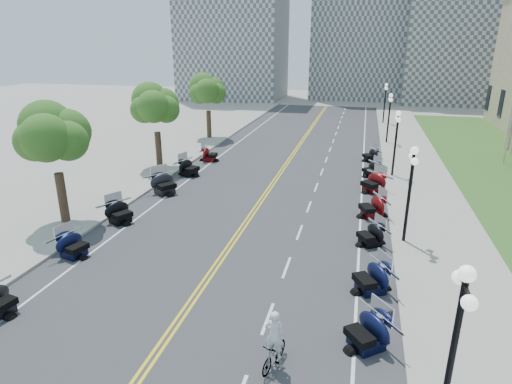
# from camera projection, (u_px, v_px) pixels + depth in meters

# --- Properties ---
(ground) EXTENTS (160.00, 160.00, 0.00)m
(ground) POSITION_uv_depth(u_px,v_px,m) (221.00, 259.00, 20.43)
(ground) COLOR gray
(road) EXTENTS (16.00, 90.00, 0.01)m
(road) POSITION_uv_depth(u_px,v_px,m) (267.00, 193.00, 29.59)
(road) COLOR #333335
(road) RESTS_ON ground
(centerline_yellow_a) EXTENTS (0.12, 90.00, 0.00)m
(centerline_yellow_a) POSITION_uv_depth(u_px,v_px,m) (265.00, 192.00, 29.62)
(centerline_yellow_a) COLOR yellow
(centerline_yellow_a) RESTS_ON road
(centerline_yellow_b) EXTENTS (0.12, 90.00, 0.00)m
(centerline_yellow_b) POSITION_uv_depth(u_px,v_px,m) (268.00, 193.00, 29.56)
(centerline_yellow_b) COLOR yellow
(centerline_yellow_b) RESTS_ON road
(edge_line_north) EXTENTS (0.12, 90.00, 0.00)m
(edge_line_north) POSITION_uv_depth(u_px,v_px,m) (361.00, 200.00, 28.12)
(edge_line_north) COLOR white
(edge_line_north) RESTS_ON road
(edge_line_south) EXTENTS (0.12, 90.00, 0.00)m
(edge_line_south) POSITION_uv_depth(u_px,v_px,m) (181.00, 185.00, 31.06)
(edge_line_south) COLOR white
(edge_line_south) RESTS_ON road
(lane_dash_5) EXTENTS (0.12, 2.00, 0.00)m
(lane_dash_5) POSITION_uv_depth(u_px,v_px,m) (268.00, 318.00, 16.02)
(lane_dash_5) COLOR white
(lane_dash_5) RESTS_ON road
(lane_dash_6) EXTENTS (0.12, 2.00, 0.00)m
(lane_dash_6) POSITION_uv_depth(u_px,v_px,m) (287.00, 267.00, 19.69)
(lane_dash_6) COLOR white
(lane_dash_6) RESTS_ON road
(lane_dash_7) EXTENTS (0.12, 2.00, 0.00)m
(lane_dash_7) POSITION_uv_depth(u_px,v_px,m) (300.00, 232.00, 23.36)
(lane_dash_7) COLOR white
(lane_dash_7) RESTS_ON road
(lane_dash_8) EXTENTS (0.12, 2.00, 0.00)m
(lane_dash_8) POSITION_uv_depth(u_px,v_px,m) (309.00, 207.00, 27.02)
(lane_dash_8) COLOR white
(lane_dash_8) RESTS_ON road
(lane_dash_9) EXTENTS (0.12, 2.00, 0.00)m
(lane_dash_9) POSITION_uv_depth(u_px,v_px,m) (316.00, 187.00, 30.69)
(lane_dash_9) COLOR white
(lane_dash_9) RESTS_ON road
(lane_dash_10) EXTENTS (0.12, 2.00, 0.00)m
(lane_dash_10) POSITION_uv_depth(u_px,v_px,m) (322.00, 172.00, 34.35)
(lane_dash_10) COLOR white
(lane_dash_10) RESTS_ON road
(lane_dash_11) EXTENTS (0.12, 2.00, 0.00)m
(lane_dash_11) POSITION_uv_depth(u_px,v_px,m) (326.00, 160.00, 38.02)
(lane_dash_11) COLOR white
(lane_dash_11) RESTS_ON road
(lane_dash_12) EXTENTS (0.12, 2.00, 0.00)m
(lane_dash_12) POSITION_uv_depth(u_px,v_px,m) (330.00, 149.00, 41.68)
(lane_dash_12) COLOR white
(lane_dash_12) RESTS_ON road
(lane_dash_13) EXTENTS (0.12, 2.00, 0.00)m
(lane_dash_13) POSITION_uv_depth(u_px,v_px,m) (333.00, 141.00, 45.35)
(lane_dash_13) COLOR white
(lane_dash_13) RESTS_ON road
(lane_dash_14) EXTENTS (0.12, 2.00, 0.00)m
(lane_dash_14) POSITION_uv_depth(u_px,v_px,m) (336.00, 134.00, 49.02)
(lane_dash_14) COLOR white
(lane_dash_14) RESTS_ON road
(lane_dash_15) EXTENTS (0.12, 2.00, 0.00)m
(lane_dash_15) POSITION_uv_depth(u_px,v_px,m) (338.00, 127.00, 52.68)
(lane_dash_15) COLOR white
(lane_dash_15) RESTS_ON road
(lane_dash_16) EXTENTS (0.12, 2.00, 0.00)m
(lane_dash_16) POSITION_uv_depth(u_px,v_px,m) (340.00, 122.00, 56.35)
(lane_dash_16) COLOR white
(lane_dash_16) RESTS_ON road
(lane_dash_17) EXTENTS (0.12, 2.00, 0.00)m
(lane_dash_17) POSITION_uv_depth(u_px,v_px,m) (342.00, 117.00, 60.01)
(lane_dash_17) COLOR white
(lane_dash_17) RESTS_ON road
(lane_dash_18) EXTENTS (0.12, 2.00, 0.00)m
(lane_dash_18) POSITION_uv_depth(u_px,v_px,m) (344.00, 113.00, 63.68)
(lane_dash_18) COLOR white
(lane_dash_18) RESTS_ON road
(lane_dash_19) EXTENTS (0.12, 2.00, 0.00)m
(lane_dash_19) POSITION_uv_depth(u_px,v_px,m) (345.00, 109.00, 67.34)
(lane_dash_19) COLOR white
(lane_dash_19) RESTS_ON road
(sidewalk_north) EXTENTS (5.00, 90.00, 0.15)m
(sidewalk_north) POSITION_uv_depth(u_px,v_px,m) (428.00, 205.00, 27.16)
(sidewalk_north) COLOR #9E9991
(sidewalk_north) RESTS_ON ground
(sidewalk_south) EXTENTS (5.00, 90.00, 0.15)m
(sidewalk_south) POSITION_uv_depth(u_px,v_px,m) (130.00, 181.00, 31.98)
(sidewalk_south) COLOR #9E9991
(sidewalk_south) RESTS_ON ground
(lawn) EXTENTS (9.00, 60.00, 0.10)m
(lawn) POSITION_uv_depth(u_px,v_px,m) (511.00, 177.00, 32.89)
(lawn) COLOR #356023
(lawn) RESTS_ON ground
(distant_block_a) EXTENTS (18.00, 14.00, 26.00)m
(distant_block_a) POSITION_uv_depth(u_px,v_px,m) (233.00, 25.00, 77.11)
(distant_block_a) COLOR gray
(distant_block_a) RESTS_ON ground
(distant_block_b) EXTENTS (16.00, 12.00, 30.00)m
(distant_block_b) POSITION_uv_depth(u_px,v_px,m) (360.00, 13.00, 76.91)
(distant_block_b) COLOR gray
(distant_block_b) RESTS_ON ground
(distant_block_c) EXTENTS (20.00, 14.00, 22.00)m
(distant_block_c) POSITION_uv_depth(u_px,v_px,m) (468.00, 36.00, 71.34)
(distant_block_c) COLOR gray
(distant_block_c) RESTS_ON ground
(street_lamp_1) EXTENTS (0.50, 1.20, 4.90)m
(street_lamp_1) POSITION_uv_depth(u_px,v_px,m) (452.00, 358.00, 10.27)
(street_lamp_1) COLOR black
(street_lamp_1) RESTS_ON sidewalk_north
(street_lamp_2) EXTENTS (0.50, 1.20, 4.90)m
(street_lamp_2) POSITION_uv_depth(u_px,v_px,m) (409.00, 196.00, 21.27)
(street_lamp_2) COLOR black
(street_lamp_2) RESTS_ON sidewalk_north
(street_lamp_3) EXTENTS (0.50, 1.20, 4.90)m
(street_lamp_3) POSITION_uv_depth(u_px,v_px,m) (395.00, 144.00, 32.27)
(street_lamp_3) COLOR black
(street_lamp_3) RESTS_ON sidewalk_north
(street_lamp_4) EXTENTS (0.50, 1.20, 4.90)m
(street_lamp_4) POSITION_uv_depth(u_px,v_px,m) (389.00, 119.00, 43.26)
(street_lamp_4) COLOR black
(street_lamp_4) RESTS_ON sidewalk_north
(street_lamp_5) EXTENTS (0.50, 1.20, 4.90)m
(street_lamp_5) POSITION_uv_depth(u_px,v_px,m) (385.00, 103.00, 54.26)
(street_lamp_5) COLOR black
(street_lamp_5) RESTS_ON sidewalk_north
(tree_2) EXTENTS (4.80, 4.80, 9.20)m
(tree_2) POSITION_uv_depth(u_px,v_px,m) (54.00, 142.00, 23.00)
(tree_2) COLOR #235619
(tree_2) RESTS_ON sidewalk_south
(tree_3) EXTENTS (4.80, 4.80, 9.20)m
(tree_3) POSITION_uv_depth(u_px,v_px,m) (156.00, 110.00, 33.99)
(tree_3) COLOR #235619
(tree_3) RESTS_ON sidewalk_south
(tree_4) EXTENTS (4.80, 4.80, 9.20)m
(tree_4) POSITION_uv_depth(u_px,v_px,m) (208.00, 94.00, 44.99)
(tree_4) COLOR #235619
(tree_4) RESTS_ON sidewalk_south
(motorcycle_n_4) EXTENTS (2.67, 2.67, 1.33)m
(motorcycle_n_4) POSITION_uv_depth(u_px,v_px,m) (367.00, 330.00, 14.32)
(motorcycle_n_4) COLOR black
(motorcycle_n_4) RESTS_ON road
(motorcycle_n_5) EXTENTS (2.65, 2.65, 1.36)m
(motorcycle_n_5) POSITION_uv_depth(u_px,v_px,m) (371.00, 277.00, 17.59)
(motorcycle_n_5) COLOR black
(motorcycle_n_5) RESTS_ON road
(motorcycle_n_6) EXTENTS (2.44, 2.44, 1.24)m
(motorcycle_n_6) POSITION_uv_depth(u_px,v_px,m) (371.00, 234.00, 21.72)
(motorcycle_n_6) COLOR black
(motorcycle_n_6) RESTS_ON road
(motorcycle_n_7) EXTENTS (2.70, 2.70, 1.44)m
(motorcycle_n_7) POSITION_uv_depth(u_px,v_px,m) (372.00, 206.00, 25.20)
(motorcycle_n_7) COLOR #590A0C
(motorcycle_n_7) RESTS_ON road
(motorcycle_n_8) EXTENTS (2.98, 2.98, 1.48)m
(motorcycle_n_8) POSITION_uv_depth(u_px,v_px,m) (373.00, 182.00, 29.54)
(motorcycle_n_8) COLOR #590A0C
(motorcycle_n_8) RESTS_ON road
(motorcycle_n_9) EXTENTS (2.55, 2.55, 1.27)m
(motorcycle_n_9) POSITION_uv_depth(u_px,v_px,m) (372.00, 169.00, 32.96)
(motorcycle_n_9) COLOR black
(motorcycle_n_9) RESTS_ON road
(motorcycle_n_10) EXTENTS (2.39, 2.39, 1.24)m
(motorcycle_n_10) POSITION_uv_depth(u_px,v_px,m) (371.00, 154.00, 37.33)
(motorcycle_n_10) COLOR black
(motorcycle_n_10) RESTS_ON road
(motorcycle_s_5) EXTENTS (2.25, 2.25, 1.28)m
(motorcycle_s_5) POSITION_uv_depth(u_px,v_px,m) (73.00, 244.00, 20.54)
(motorcycle_s_5) COLOR black
(motorcycle_s_5) RESTS_ON road
(motorcycle_s_6) EXTENTS (2.62, 2.62, 1.35)m
(motorcycle_s_6) POSITION_uv_depth(u_px,v_px,m) (119.00, 211.00, 24.45)
(motorcycle_s_6) COLOR black
(motorcycle_s_6) RESTS_ON road
(motorcycle_s_7) EXTENTS (3.06, 3.06, 1.53)m
(motorcycle_s_7) POSITION_uv_depth(u_px,v_px,m) (164.00, 183.00, 29.19)
(motorcycle_s_7) COLOR black
(motorcycle_s_7) RESTS_ON road
(motorcycle_s_8) EXTENTS (2.48, 2.48, 1.42)m
(motorcycle_s_8) POSITION_uv_depth(u_px,v_px,m) (189.00, 167.00, 33.17)
(motorcycle_s_8) COLOR black
(motorcycle_s_8) RESTS_ON road
(motorcycle_s_9) EXTENTS (2.03, 2.03, 1.34)m
(motorcycle_s_9) POSITION_uv_depth(u_px,v_px,m) (209.00, 154.00, 37.37)
(motorcycle_s_9) COLOR #590A0C
(motorcycle_s_9) RESTS_ON road
(bicycle) EXTENTS (0.85, 1.65, 0.95)m
(bicycle) POSITION_uv_depth(u_px,v_px,m) (274.00, 354.00, 13.52)
(bicycle) COLOR #A51414
(bicycle) RESTS_ON road
(cyclist_rider) EXTENTS (0.62, 0.40, 1.69)m
(cyclist_rider) POSITION_uv_depth(u_px,v_px,m) (275.00, 318.00, 13.09)
(cyclist_rider) COLOR white
(cyclist_rider) RESTS_ON bicycle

